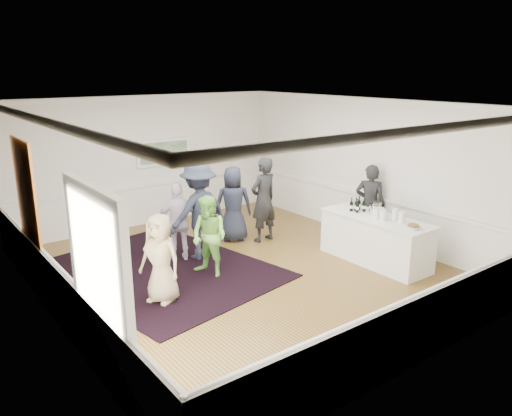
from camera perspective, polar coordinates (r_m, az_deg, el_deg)
floor at (r=9.80m, az=-1.53°, el=-7.20°), size 8.00×8.00×0.00m
ceiling at (r=9.05m, az=-1.68°, el=11.81°), size 7.00×8.00×0.02m
wall_left at (r=7.88m, az=-22.82°, el=-1.89°), size 0.02×8.00×3.20m
wall_right at (r=11.63m, az=12.63°, el=4.35°), size 0.02×8.00×3.20m
wall_back at (r=12.70m, az=-12.18°, el=5.31°), size 7.00×0.02×3.20m
wall_front at (r=6.60m, az=19.09°, el=-4.82°), size 7.00×0.02×3.20m
wainscoting at (r=9.62m, az=-1.55°, el=-4.46°), size 7.00×8.00×1.00m
mirror at (r=9.07m, az=-24.77°, el=1.40°), size 0.05×1.25×1.85m
doorway at (r=6.22m, az=-17.61°, el=-7.73°), size 0.10×1.78×2.56m
landscape_painting at (r=12.79m, az=-10.49°, el=6.30°), size 1.44×0.06×0.66m
area_rug at (r=10.00m, az=-10.68°, el=-6.93°), size 4.04×4.89×0.02m
serving_table at (r=10.38m, az=13.49°, el=-3.51°), size 0.89×2.34×0.95m
bartender at (r=11.32m, az=12.87°, el=0.40°), size 0.72×0.79×1.80m
guest_tan at (r=8.46m, az=-10.89°, el=-5.68°), size 0.78×0.89×1.54m
guest_green at (r=9.39m, az=-5.36°, el=-3.26°), size 0.79×0.89×1.55m
guest_lilac at (r=10.20m, az=-8.78°, el=-1.62°), size 1.03×0.73×1.62m
guest_dark_a at (r=10.23m, az=-6.54°, el=-0.35°), size 1.35×0.85×2.01m
guest_dark_b at (r=11.19m, az=0.86°, el=0.95°), size 0.75×0.53×1.92m
guest_navy at (r=11.26m, az=-2.63°, el=0.46°), size 1.00×0.88×1.71m
wine_bottles at (r=10.53m, az=11.55°, el=0.46°), size 0.28×0.25×0.31m
juice_pitchers at (r=10.05m, az=14.77°, el=-0.70°), size 0.35×0.60×0.24m
ice_bucket at (r=10.36m, az=13.45°, el=-0.14°), size 0.26×0.26×0.25m
nut_bowl at (r=9.69m, az=17.54°, el=-2.03°), size 0.27×0.27×0.08m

